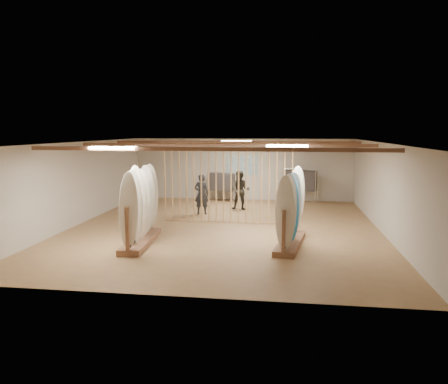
# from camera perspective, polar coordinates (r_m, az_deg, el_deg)

# --- Properties ---
(floor) EXTENTS (12.00, 12.00, 0.00)m
(floor) POSITION_cam_1_polar(r_m,az_deg,el_deg) (14.39, -0.00, -4.74)
(floor) COLOR #A47A4F
(floor) RESTS_ON ground
(ceiling) EXTENTS (12.00, 12.00, 0.00)m
(ceiling) POSITION_cam_1_polar(r_m,az_deg,el_deg) (14.03, -0.00, 6.48)
(ceiling) COLOR gray
(ceiling) RESTS_ON ground
(wall_back) EXTENTS (12.00, 0.00, 12.00)m
(wall_back) POSITION_cam_1_polar(r_m,az_deg,el_deg) (20.07, 2.40, 2.97)
(wall_back) COLOR beige
(wall_back) RESTS_ON ground
(wall_front) EXTENTS (12.00, 0.00, 12.00)m
(wall_front) POSITION_cam_1_polar(r_m,az_deg,el_deg) (8.33, -5.81, -4.44)
(wall_front) COLOR beige
(wall_front) RESTS_ON ground
(wall_left) EXTENTS (0.00, 12.00, 12.00)m
(wall_left) POSITION_cam_1_polar(r_m,az_deg,el_deg) (15.64, -18.46, 1.09)
(wall_left) COLOR beige
(wall_left) RESTS_ON ground
(wall_right) EXTENTS (0.00, 12.00, 12.00)m
(wall_right) POSITION_cam_1_polar(r_m,az_deg,el_deg) (14.33, 20.21, 0.39)
(wall_right) COLOR beige
(wall_right) RESTS_ON ground
(ceiling_slats) EXTENTS (9.50, 6.12, 0.10)m
(ceiling_slats) POSITION_cam_1_polar(r_m,az_deg,el_deg) (14.03, -0.00, 6.15)
(ceiling_slats) COLOR brown
(ceiling_slats) RESTS_ON ground
(light_panels) EXTENTS (1.20, 0.35, 0.06)m
(light_panels) POSITION_cam_1_polar(r_m,az_deg,el_deg) (14.03, -0.00, 6.24)
(light_panels) COLOR white
(light_panels) RESTS_ON ground
(bamboo_partition) EXTENTS (4.45, 0.05, 2.78)m
(bamboo_partition) POSITION_cam_1_polar(r_m,az_deg,el_deg) (14.93, 0.43, 1.19)
(bamboo_partition) COLOR tan
(bamboo_partition) RESTS_ON ground
(poster) EXTENTS (1.40, 0.03, 0.90)m
(poster) POSITION_cam_1_polar(r_m,az_deg,el_deg) (20.03, 2.40, 3.54)
(poster) COLOR #3679BD
(poster) RESTS_ON ground
(rack_left) EXTENTS (0.78, 2.70, 2.15)m
(rack_left) POSITION_cam_1_polar(r_m,az_deg,el_deg) (12.51, -10.87, -3.39)
(rack_left) COLOR brown
(rack_left) RESTS_ON floor
(rack_right) EXTENTS (0.94, 2.60, 2.05)m
(rack_right) POSITION_cam_1_polar(r_m,az_deg,el_deg) (12.21, 8.69, -3.79)
(rack_right) COLOR brown
(rack_right) RESTS_ON floor
(clothing_rack_a) EXTENTS (1.22, 0.63, 1.35)m
(clothing_rack_a) POSITION_cam_1_polar(r_m,az_deg,el_deg) (19.48, -0.30, 1.29)
(clothing_rack_a) COLOR silver
(clothing_rack_a) RESTS_ON floor
(clothing_rack_b) EXTENTS (1.38, 0.78, 1.54)m
(clothing_rack_b) POSITION_cam_1_polar(r_m,az_deg,el_deg) (19.43, 9.99, 1.50)
(clothing_rack_b) COLOR silver
(clothing_rack_b) RESTS_ON floor
(shopper_a) EXTENTS (0.64, 0.43, 1.75)m
(shopper_a) POSITION_cam_1_polar(r_m,az_deg,el_deg) (16.64, -2.95, 0.08)
(shopper_a) COLOR #26282D
(shopper_a) RESTS_ON floor
(shopper_b) EXTENTS (0.91, 0.73, 1.80)m
(shopper_b) POSITION_cam_1_polar(r_m,az_deg,el_deg) (17.49, 2.17, 0.57)
(shopper_b) COLOR #302D25
(shopper_b) RESTS_ON floor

